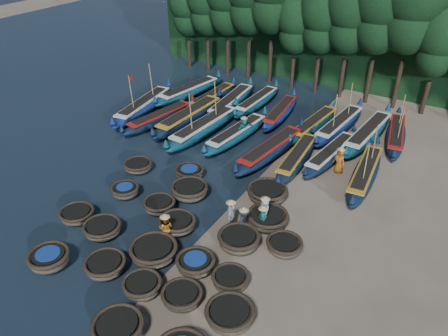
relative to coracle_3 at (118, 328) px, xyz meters
The scene contains 55 objects.
ground 8.76m from the coracle_3, 92.93° to the left, with size 120.00×120.00×0.00m, color gray.
foliage_wall 32.56m from the coracle_3, 90.80° to the left, with size 40.00×3.00×10.00m, color black.
coracle_3 is the anchor object (origin of this frame).
coracle_5 5.67m from the coracle_3, 167.03° to the left, with size 2.42×2.42×0.77m.
coracle_6 3.80m from the coracle_3, 141.54° to the left, with size 2.43×2.43×0.67m.
coracle_7 2.34m from the coracle_3, 106.09° to the left, with size 1.79×1.79×0.68m.
coracle_8 2.95m from the coracle_3, 66.12° to the left, with size 2.24×2.24×0.64m.
coracle_9 4.53m from the coracle_3, 39.20° to the left, with size 2.26×2.26×0.76m.
coracle_10 8.34m from the coracle_3, 147.84° to the left, with size 2.05×2.05×0.65m.
coracle_11 6.56m from the coracle_3, 139.67° to the left, with size 2.01×2.01×0.68m.
coracle_12 4.51m from the coracle_3, 110.46° to the left, with size 2.92×2.92×0.80m.
coracle_13 4.64m from the coracle_3, 82.27° to the left, with size 2.29×2.29×0.75m.
coracle_14 5.25m from the coracle_3, 61.39° to the left, with size 2.03×2.03×0.66m.
coracle_15 9.81m from the coracle_3, 130.21° to the left, with size 1.69×1.69×0.68m.
coracle_16 8.25m from the coracle_3, 116.64° to the left, with size 2.11×2.11×0.72m.
coracle_17 6.82m from the coracle_3, 105.92° to the left, with size 2.02×2.02×0.73m.
coracle_18 7.23m from the coracle_3, 77.37° to the left, with size 2.60×2.60×0.81m.
coracle_19 8.74m from the coracle_3, 65.11° to the left, with size 2.03×2.03×0.68m.
coracle_20 12.57m from the coracle_3, 126.86° to the left, with size 1.86×1.86×0.65m.
coracle_21 11.92m from the coracle_3, 110.92° to the left, with size 1.86×1.86×0.66m.
coracle_22 9.86m from the coracle_3, 107.92° to the left, with size 2.23×2.23×0.81m.
coracle_23 11.58m from the coracle_3, 85.25° to the left, with size 2.77×2.77×0.78m.
coracle_24 9.57m from the coracle_3, 77.55° to the left, with size 2.27×2.27×0.78m.
long_boat_0 21.58m from the coracle_3, 127.08° to the left, with size 2.73×8.82×3.78m.
long_boat_1 19.43m from the coracle_3, 123.07° to the left, with size 2.60×7.61×1.36m.
long_boat_2 19.53m from the coracle_3, 116.35° to the left, with size 1.88×9.07×1.60m.
long_boat_3 17.81m from the coracle_3, 111.93° to the left, with size 2.10×9.00×3.83m.
long_boat_4 17.46m from the coracle_3, 103.70° to the left, with size 2.17×7.91×1.40m.
long_boat_5 16.08m from the coracle_3, 93.46° to the left, with size 2.53×8.36×1.48m.
long_boat_6 16.11m from the coracle_3, 86.71° to the left, with size 1.83×7.56×1.33m.
long_boat_7 17.89m from the coracle_3, 81.37° to the left, with size 2.21×7.51×1.33m.
long_boat_8 17.21m from the coracle_3, 72.05° to the left, with size 1.97×8.01×3.41m.
long_boat_9 24.82m from the coracle_3, 118.23° to the left, with size 2.76×8.26×1.47m.
long_boat_10 23.80m from the coracle_3, 113.01° to the left, with size 1.46×7.33×1.29m.
long_boat_11 22.83m from the coracle_3, 108.68° to the left, with size 2.20×8.52×1.51m.
long_boat_12 23.65m from the coracle_3, 103.69° to the left, with size 1.51×7.53×1.33m.
long_boat_13 22.21m from the coracle_3, 97.79° to the left, with size 2.00×7.39×1.31m.
long_boat_14 21.27m from the coracle_3, 89.77° to the left, with size 2.16×7.67×1.36m.
long_boat_15 22.18m from the coracle_3, 85.37° to the left, with size 2.23×8.29×3.54m.
long_boat_16 22.13m from the coracle_3, 79.51° to the left, with size 2.29×8.73×1.54m.
long_boat_17 23.39m from the coracle_3, 75.68° to the left, with size 2.57×7.53×3.24m.
fisherman_0 9.57m from the coracle_3, 78.86° to the left, with size 0.92×0.99×1.90m.
fisherman_1 9.05m from the coracle_3, 77.06° to the left, with size 0.65×0.54×1.71m.
fisherman_2 5.92m from the coracle_3, 108.32° to the left, with size 0.94×0.86×1.77m.
fisherman_3 8.27m from the coracle_3, 81.35° to the left, with size 0.76×1.09×1.74m.
fisherman_4 8.11m from the coracle_3, 86.33° to the left, with size 0.79×1.14×1.99m.
fisherman_5 17.80m from the coracle_3, 102.33° to the left, with size 0.91×1.68×1.93m.
fisherman_6 16.88m from the coracle_3, 77.67° to the left, with size 1.01×0.88×1.95m.
tree_0 33.57m from the coracle_3, 119.79° to the left, with size 3.68×3.68×8.68m.
tree_1 32.63m from the coracle_3, 116.21° to the left, with size 4.09×4.09×9.65m.
tree_5 29.68m from the coracle_3, 99.77° to the left, with size 3.68×3.68×8.68m.
tree_6 29.52m from the coracle_3, 95.26° to the left, with size 4.09×4.09×9.65m.
tree_7 29.55m from the coracle_3, 90.69° to the left, with size 4.51×4.51×10.63m.
tree_8 29.78m from the coracle_3, 86.11° to the left, with size 4.92×4.92×11.60m.
tree_10 29.99m from the coracle_3, 77.16° to the left, with size 3.68×3.68×8.68m.
Camera 1 is at (9.95, -16.36, 15.03)m, focal length 35.00 mm.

